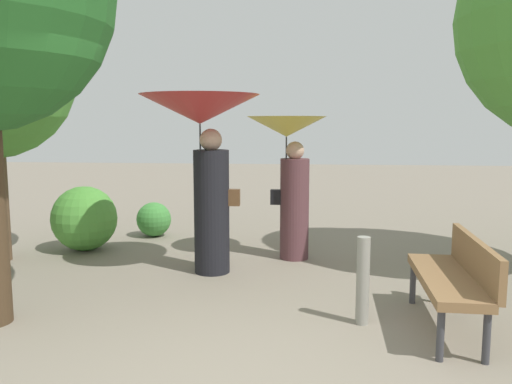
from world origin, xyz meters
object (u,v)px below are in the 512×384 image
(person_right, at_px, (290,161))
(path_marker_post, at_px, (363,281))
(person_left, at_px, (203,139))
(park_bench, at_px, (456,274))

(person_right, xyz_separation_m, path_marker_post, (0.75, -2.31, -0.93))
(person_right, distance_m, path_marker_post, 2.60)
(person_right, height_order, path_marker_post, person_right)
(person_left, distance_m, park_bench, 3.23)
(person_left, relative_size, person_right, 1.13)
(person_left, height_order, path_marker_post, person_left)
(person_left, bearing_deg, park_bench, -124.25)
(park_bench, bearing_deg, path_marker_post, -92.16)
(person_left, bearing_deg, path_marker_post, -133.43)
(person_right, distance_m, park_bench, 2.95)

